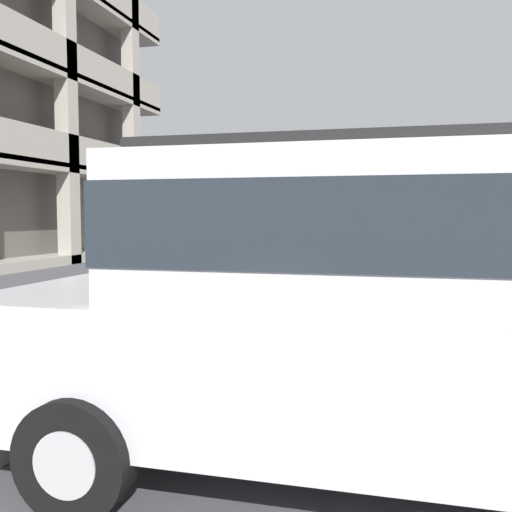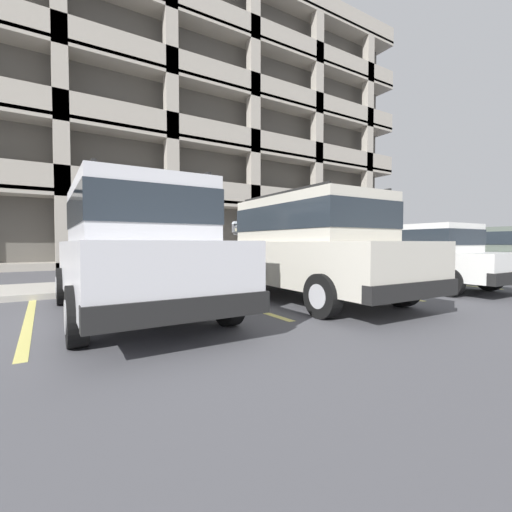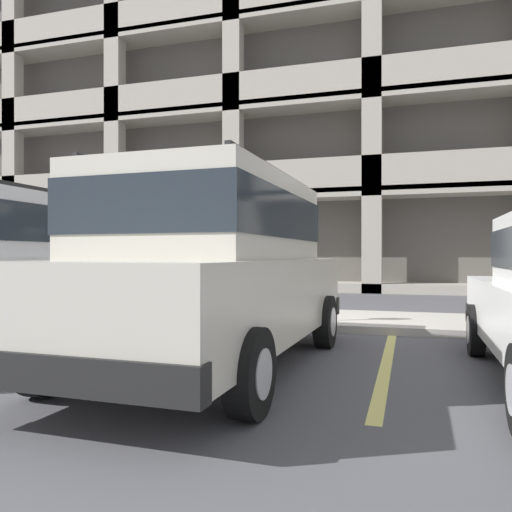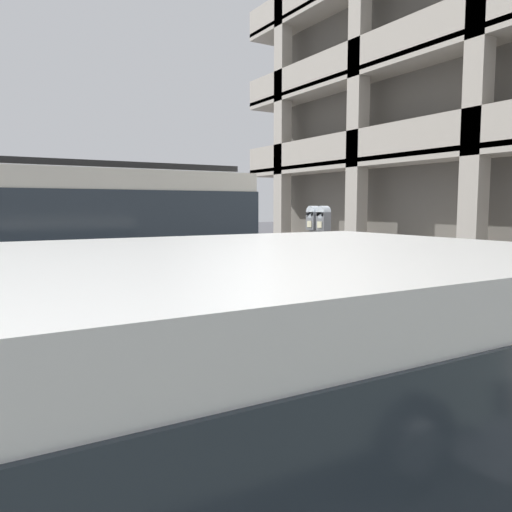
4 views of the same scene
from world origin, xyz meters
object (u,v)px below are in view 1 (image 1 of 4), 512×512
(silver_suv, at_px, (420,262))
(parking_meter_far, at_px, (288,234))
(red_sedan, at_px, (370,302))
(blue_coupe, at_px, (424,251))
(parking_meter_near, at_px, (189,242))
(fire_hydrant, at_px, (254,273))
(dark_hatchback, at_px, (417,261))

(silver_suv, height_order, parking_meter_far, silver_suv)
(red_sedan, height_order, parking_meter_far, red_sedan)
(parking_meter_far, bearing_deg, blue_coupe, -84.14)
(parking_meter_near, distance_m, parking_meter_far, 6.31)
(red_sedan, height_order, blue_coupe, red_sedan)
(blue_coupe, height_order, parking_meter_far, blue_coupe)
(silver_suv, distance_m, red_sedan, 3.23)
(fire_hydrant, bearing_deg, parking_meter_far, -7.87)
(silver_suv, xyz_separation_m, parking_meter_near, (-0.01, 2.80, 0.19))
(parking_meter_far, relative_size, fire_hydrant, 2.03)
(red_sedan, relative_size, fire_hydrant, 6.84)
(dark_hatchback, xyz_separation_m, parking_meter_far, (2.79, 2.85, 0.36))
(silver_suv, bearing_deg, parking_meter_far, 25.37)
(silver_suv, distance_m, dark_hatchback, 3.53)
(dark_hatchback, distance_m, blue_coupe, 3.11)
(parking_meter_near, relative_size, parking_meter_far, 1.10)
(silver_suv, distance_m, parking_meter_far, 6.91)
(red_sedan, bearing_deg, parking_meter_far, 14.21)
(dark_hatchback, distance_m, parking_meter_far, 4.00)
(dark_hatchback, relative_size, parking_meter_near, 2.90)
(blue_coupe, bearing_deg, fire_hydrant, 122.14)
(silver_suv, xyz_separation_m, dark_hatchback, (3.52, -0.03, -0.27))
(fire_hydrant, bearing_deg, red_sedan, -159.99)
(red_sedan, relative_size, parking_meter_far, 3.38)
(silver_suv, height_order, parking_meter_near, silver_suv)
(blue_coupe, distance_m, fire_hydrant, 4.10)
(silver_suv, xyz_separation_m, parking_meter_far, (6.31, 2.82, 0.09))
(dark_hatchback, distance_m, fire_hydrant, 3.24)
(dark_hatchback, bearing_deg, fire_hydrant, 77.05)
(blue_coupe, height_order, parking_meter_near, parking_meter_near)
(fire_hydrant, bearing_deg, dark_hatchback, -103.59)
(silver_suv, height_order, dark_hatchback, silver_suv)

